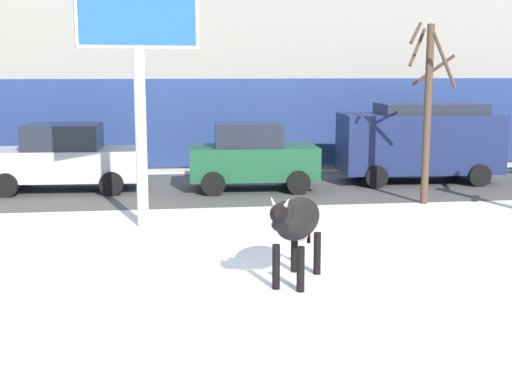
{
  "coord_description": "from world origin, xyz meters",
  "views": [
    {
      "loc": [
        -1.26,
        -10.64,
        3.36
      ],
      "look_at": [
        0.4,
        1.97,
        1.1
      ],
      "focal_mm": 49.46,
      "sensor_mm": 36.0,
      "label": 1
    }
  ],
  "objects_px": {
    "cow_black": "(296,221)",
    "car_darkgreen_hatchback": "(252,157)",
    "pedestrian_far_left": "(366,144)",
    "bare_tree_right_lot": "(428,105)",
    "pedestrian_near_billboard": "(388,144)",
    "car_silver_sedan": "(64,158)",
    "billboard": "(138,20)",
    "car_navy_van": "(420,140)"
  },
  "relations": [
    {
      "from": "cow_black",
      "to": "pedestrian_near_billboard",
      "type": "distance_m",
      "value": 12.93
    },
    {
      "from": "car_silver_sedan",
      "to": "car_navy_van",
      "type": "relative_size",
      "value": 0.91
    },
    {
      "from": "car_darkgreen_hatchback",
      "to": "car_navy_van",
      "type": "distance_m",
      "value": 5.12
    },
    {
      "from": "car_silver_sedan",
      "to": "car_navy_van",
      "type": "xyz_separation_m",
      "value": [
        10.2,
        0.18,
        0.33
      ]
    },
    {
      "from": "pedestrian_far_left",
      "to": "car_navy_van",
      "type": "bearing_deg",
      "value": -70.64
    },
    {
      "from": "car_navy_van",
      "to": "pedestrian_near_billboard",
      "type": "xyz_separation_m",
      "value": [
        -0.14,
        2.5,
        -0.36
      ]
    },
    {
      "from": "pedestrian_far_left",
      "to": "bare_tree_right_lot",
      "type": "bearing_deg",
      "value": -91.69
    },
    {
      "from": "cow_black",
      "to": "car_silver_sedan",
      "type": "bearing_deg",
      "value": 117.54
    },
    {
      "from": "billboard",
      "to": "car_darkgreen_hatchback",
      "type": "distance_m",
      "value": 6.15
    },
    {
      "from": "car_darkgreen_hatchback",
      "to": "bare_tree_right_lot",
      "type": "distance_m",
      "value": 4.99
    },
    {
      "from": "bare_tree_right_lot",
      "to": "car_navy_van",
      "type": "bearing_deg",
      "value": 71.97
    },
    {
      "from": "pedestrian_near_billboard",
      "to": "pedestrian_far_left",
      "type": "relative_size",
      "value": 1.0
    },
    {
      "from": "cow_black",
      "to": "pedestrian_near_billboard",
      "type": "relative_size",
      "value": 1.08
    },
    {
      "from": "pedestrian_near_billboard",
      "to": "bare_tree_right_lot",
      "type": "distance_m",
      "value": 6.0
    },
    {
      "from": "billboard",
      "to": "bare_tree_right_lot",
      "type": "distance_m",
      "value": 7.35
    },
    {
      "from": "pedestrian_near_billboard",
      "to": "car_darkgreen_hatchback",
      "type": "bearing_deg",
      "value": -147.11
    },
    {
      "from": "cow_black",
      "to": "pedestrian_near_billboard",
      "type": "xyz_separation_m",
      "value": [
        5.31,
        11.78,
        -0.11
      ]
    },
    {
      "from": "car_silver_sedan",
      "to": "pedestrian_far_left",
      "type": "relative_size",
      "value": 2.47
    },
    {
      "from": "car_navy_van",
      "to": "cow_black",
      "type": "bearing_deg",
      "value": -120.41
    },
    {
      "from": "cow_black",
      "to": "pedestrian_far_left",
      "type": "relative_size",
      "value": 1.08
    },
    {
      "from": "car_navy_van",
      "to": "car_silver_sedan",
      "type": "bearing_deg",
      "value": -178.98
    },
    {
      "from": "billboard",
      "to": "pedestrian_far_left",
      "type": "bearing_deg",
      "value": 46.41
    },
    {
      "from": "cow_black",
      "to": "car_silver_sedan",
      "type": "height_order",
      "value": "car_silver_sedan"
    },
    {
      "from": "pedestrian_near_billboard",
      "to": "pedestrian_far_left",
      "type": "distance_m",
      "value": 0.74
    },
    {
      "from": "car_silver_sedan",
      "to": "pedestrian_far_left",
      "type": "height_order",
      "value": "car_silver_sedan"
    },
    {
      "from": "pedestrian_near_billboard",
      "to": "bare_tree_right_lot",
      "type": "height_order",
      "value": "bare_tree_right_lot"
    },
    {
      "from": "billboard",
      "to": "pedestrian_near_billboard",
      "type": "bearing_deg",
      "value": 43.56
    },
    {
      "from": "car_darkgreen_hatchback",
      "to": "car_navy_van",
      "type": "bearing_deg",
      "value": 7.68
    },
    {
      "from": "cow_black",
      "to": "billboard",
      "type": "bearing_deg",
      "value": 119.79
    },
    {
      "from": "cow_black",
      "to": "car_darkgreen_hatchback",
      "type": "distance_m",
      "value": 8.61
    },
    {
      "from": "cow_black",
      "to": "bare_tree_right_lot",
      "type": "xyz_separation_m",
      "value": [
        4.4,
        6.07,
        1.46
      ]
    },
    {
      "from": "car_darkgreen_hatchback",
      "to": "bare_tree_right_lot",
      "type": "bearing_deg",
      "value": -32.25
    },
    {
      "from": "billboard",
      "to": "bare_tree_right_lot",
      "type": "bearing_deg",
      "value": 13.9
    },
    {
      "from": "car_silver_sedan",
      "to": "bare_tree_right_lot",
      "type": "bearing_deg",
      "value": -18.35
    },
    {
      "from": "car_silver_sedan",
      "to": "pedestrian_far_left",
      "type": "xyz_separation_m",
      "value": [
        9.32,
        2.68,
        -0.03
      ]
    },
    {
      "from": "cow_black",
      "to": "pedestrian_far_left",
      "type": "height_order",
      "value": "pedestrian_far_left"
    },
    {
      "from": "pedestrian_far_left",
      "to": "bare_tree_right_lot",
      "type": "distance_m",
      "value": 5.93
    },
    {
      "from": "pedestrian_near_billboard",
      "to": "pedestrian_far_left",
      "type": "bearing_deg",
      "value": 180.0
    },
    {
      "from": "billboard",
      "to": "car_darkgreen_hatchback",
      "type": "xyz_separation_m",
      "value": [
        2.88,
        4.24,
        -3.39
      ]
    },
    {
      "from": "pedestrian_near_billboard",
      "to": "car_silver_sedan",
      "type": "bearing_deg",
      "value": -165.07
    },
    {
      "from": "billboard",
      "to": "car_navy_van",
      "type": "xyz_separation_m",
      "value": [
        7.95,
        4.92,
        -3.07
      ]
    },
    {
      "from": "billboard",
      "to": "pedestrian_far_left",
      "type": "height_order",
      "value": "billboard"
    }
  ]
}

